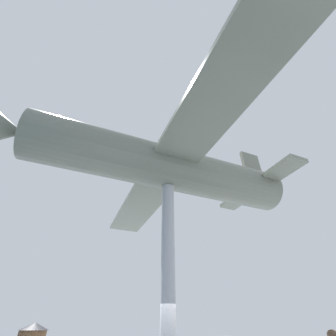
{
  "coord_description": "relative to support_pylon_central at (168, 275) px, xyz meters",
  "views": [
    {
      "loc": [
        -6.8,
        4.19,
        1.97
      ],
      "look_at": [
        0.0,
        0.0,
        7.57
      ],
      "focal_mm": 24.0,
      "sensor_mm": 36.0,
      "label": 1
    }
  ],
  "objects": [
    {
      "name": "suspended_airplane",
      "position": [
        0.05,
        0.29,
        4.27
      ],
      "size": [
        16.48,
        12.91,
        3.2
      ],
      "rotation": [
        0.0,
        0.0,
        -0.16
      ],
      "color": "slate",
      "rests_on": "support_pylon_central"
    },
    {
      "name": "support_pylon_central",
      "position": [
        0.0,
        0.0,
        0.0
      ],
      "size": [
        0.47,
        0.47,
        6.63
      ],
      "color": "#B7B7BC",
      "rests_on": "ground_plane"
    }
  ]
}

